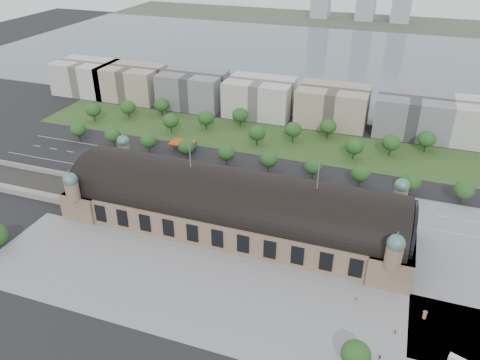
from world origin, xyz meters
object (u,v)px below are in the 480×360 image
(parked_car_2, at_px, (177,187))
(parked_car_3, at_px, (175,182))
(traffic_car_5, at_px, (345,191))
(parked_car_6, at_px, (183,183))
(traffic_car_0, at_px, (80,161))
(pedestrian_4, at_px, (380,358))
(traffic_car_4, at_px, (288,189))
(petrol_station, at_px, (187,144))
(pedestrian_1, at_px, (395,332))
(traffic_car_6, at_px, (401,218))
(parked_car_1, at_px, (127,177))
(pedestrian_0, at_px, (356,300))
(bus_east, at_px, (284,192))
(parked_car_0, at_px, (110,174))
(traffic_car_1, at_px, (101,151))
(bus_west, at_px, (211,185))
(parked_car_5, at_px, (157,183))
(bus_mid, at_px, (251,189))
(parked_car_4, at_px, (177,183))
(advertising_column, at_px, (425,315))
(traffic_car_2, at_px, (142,171))
(traffic_car_3, at_px, (231,170))

(parked_car_2, distance_m, parked_car_3, 5.08)
(traffic_car_5, bearing_deg, parked_car_6, 103.57)
(traffic_car_0, relative_size, pedestrian_4, 2.33)
(pedestrian_4, bearing_deg, traffic_car_4, -118.10)
(petrol_station, xyz_separation_m, pedestrian_1, (125.02, -106.61, -1.98))
(traffic_car_6, distance_m, parked_car_1, 137.39)
(pedestrian_0, distance_m, pedestrian_1, 17.48)
(petrol_station, relative_size, bus_east, 1.17)
(traffic_car_5, relative_size, bus_east, 0.34)
(parked_car_0, bearing_deg, traffic_car_1, -176.62)
(bus_west, bearing_deg, parked_car_2, 108.93)
(traffic_car_1, height_order, parked_car_5, parked_car_5)
(petrol_station, relative_size, pedestrian_1, 7.24)
(bus_west, height_order, bus_mid, bus_mid)
(traffic_car_1, relative_size, parked_car_4, 0.91)
(parked_car_6, bearing_deg, advertising_column, 34.66)
(parked_car_0, bearing_deg, traffic_car_0, -145.48)
(parked_car_4, relative_size, parked_car_6, 0.83)
(parked_car_5, distance_m, pedestrian_4, 138.74)
(traffic_car_0, height_order, pedestrian_0, pedestrian_0)
(traffic_car_2, bearing_deg, traffic_car_4, 96.65)
(advertising_column, bearing_deg, traffic_car_3, 141.82)
(parked_car_3, height_order, advertising_column, advertising_column)
(traffic_car_5, bearing_deg, traffic_car_3, 87.62)
(pedestrian_0, bearing_deg, pedestrian_4, -83.13)
(parked_car_0, bearing_deg, parked_car_1, 49.37)
(parked_car_3, distance_m, bus_mid, 39.72)
(traffic_car_1, height_order, traffic_car_3, traffic_car_1)
(parked_car_2, xyz_separation_m, parked_car_4, (-1.92, 3.35, 0.04))
(bus_east, relative_size, pedestrian_4, 7.12)
(traffic_car_0, xyz_separation_m, traffic_car_5, (144.08, 16.61, 0.00))
(parked_car_2, distance_m, bus_east, 53.78)
(traffic_car_1, distance_m, traffic_car_3, 79.84)
(traffic_car_3, height_order, traffic_car_4, traffic_car_4)
(parked_car_6, relative_size, pedestrian_0, 2.99)
(petrol_station, xyz_separation_m, parked_car_2, (15.52, -44.28, -2.21))
(parked_car_1, bearing_deg, bus_mid, 59.52)
(bus_mid, relative_size, pedestrian_4, 8.08)
(parked_car_0, distance_m, bus_mid, 76.84)
(traffic_car_1, relative_size, pedestrian_4, 2.55)
(traffic_car_5, relative_size, parked_car_6, 0.71)
(advertising_column, bearing_deg, pedestrian_4, -119.49)
(parked_car_2, height_order, pedestrian_0, pedestrian_0)
(parked_car_6, bearing_deg, bus_mid, 66.92)
(bus_east, bearing_deg, parked_car_5, 99.80)
(advertising_column, bearing_deg, parked_car_6, 154.54)
(traffic_car_3, relative_size, advertising_column, 1.59)
(parked_car_3, xyz_separation_m, parked_car_5, (-8.35, -4.00, -0.06))
(bus_east, xyz_separation_m, pedestrian_1, (56.87, -73.33, -0.69))
(parked_car_1, bearing_deg, traffic_car_0, -139.91)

